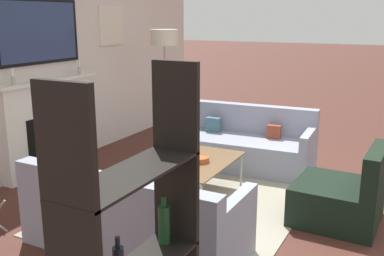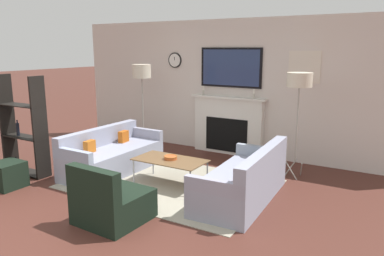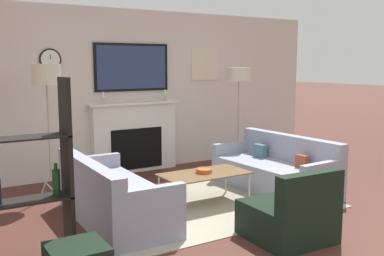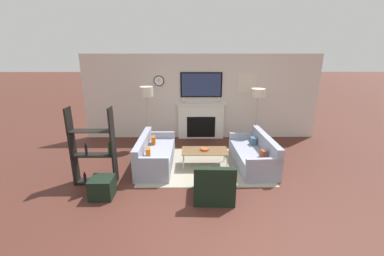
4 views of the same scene
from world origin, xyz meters
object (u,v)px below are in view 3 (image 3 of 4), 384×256
at_px(armchair, 290,217).
at_px(coffee_table, 205,175).
at_px(couch_left, 112,198).
at_px(floor_lamp_right, 239,76).
at_px(couch_right, 276,171).
at_px(shelf_unit, 17,190).
at_px(floor_lamp_left, 46,77).
at_px(decorative_bowl, 204,170).

bearing_deg(armchair, coffee_table, 93.89).
relative_size(couch_left, armchair, 2.32).
distance_m(couch_left, floor_lamp_right, 3.42).
height_order(couch_right, coffee_table, couch_right).
xyz_separation_m(couch_right, shelf_unit, (-3.68, -0.84, 0.49)).
bearing_deg(floor_lamp_left, armchair, -58.97).
height_order(couch_left, floor_lamp_left, floor_lamp_left).
height_order(coffee_table, decorative_bowl, decorative_bowl).
xyz_separation_m(decorative_bowl, floor_lamp_right, (1.59, 1.36, 1.16)).
relative_size(coffee_table, shelf_unit, 0.67).
xyz_separation_m(armchair, decorative_bowl, (-0.10, 1.47, 0.20)).
distance_m(floor_lamp_left, floor_lamp_right, 3.20).
xyz_separation_m(couch_right, coffee_table, (-1.25, -0.03, 0.12)).
bearing_deg(couch_left, shelf_unit, -144.39).
xyz_separation_m(couch_right, floor_lamp_right, (0.34, 1.35, 1.33)).
height_order(couch_left, floor_lamp_right, floor_lamp_right).
relative_size(couch_right, coffee_table, 1.69).
xyz_separation_m(floor_lamp_left, floor_lamp_right, (3.20, 0.00, -0.04)).
bearing_deg(decorative_bowl, floor_lamp_left, 139.74).
height_order(decorative_bowl, shelf_unit, shelf_unit).
bearing_deg(decorative_bowl, shelf_unit, -161.02).
xyz_separation_m(couch_right, armchair, (-1.15, -1.48, -0.02)).
bearing_deg(floor_lamp_left, shelf_unit, -110.53).
xyz_separation_m(couch_left, floor_lamp_right, (2.85, 1.36, 1.33)).
distance_m(couch_right, shelf_unit, 3.80).
bearing_deg(couch_right, floor_lamp_left, 154.65).
distance_m(armchair, floor_lamp_right, 3.48).
xyz_separation_m(armchair, floor_lamp_left, (-1.71, 2.84, 1.39)).
xyz_separation_m(decorative_bowl, shelf_unit, (-2.43, -0.84, 0.31)).
bearing_deg(couch_right, coffee_table, -178.85).
bearing_deg(couch_right, armchair, -127.77).
relative_size(armchair, shelf_unit, 0.48).
xyz_separation_m(coffee_table, shelf_unit, (-2.43, -0.82, 0.37)).
bearing_deg(couch_left, armchair, -47.56).
distance_m(couch_left, coffee_table, 1.26).
distance_m(armchair, floor_lamp_left, 3.59).
height_order(floor_lamp_right, shelf_unit, floor_lamp_right).
distance_m(coffee_table, floor_lamp_left, 2.46).
height_order(coffee_table, shelf_unit, shelf_unit).
bearing_deg(floor_lamp_left, couch_left, -75.43).
bearing_deg(decorative_bowl, couch_left, 179.73).
height_order(armchair, floor_lamp_right, floor_lamp_right).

